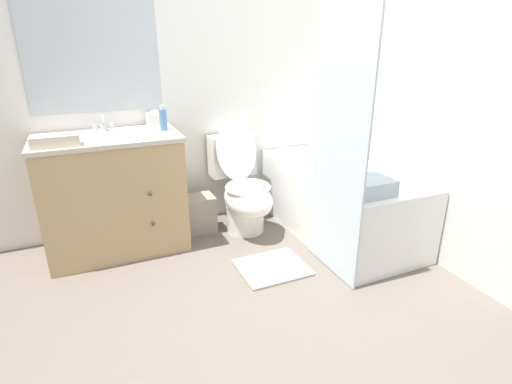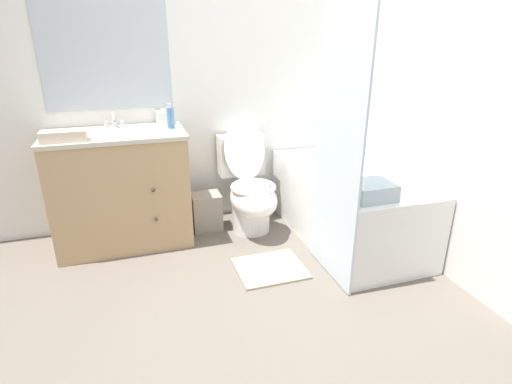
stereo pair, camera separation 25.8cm
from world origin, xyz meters
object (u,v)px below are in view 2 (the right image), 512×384
(vanity_cabinet, at_px, (122,188))
(wastebasket, at_px, (206,212))
(toilet, at_px, (250,190))
(tissue_box, at_px, (165,118))
(sink_faucet, at_px, (114,122))
(bathtub, at_px, (345,203))
(bath_mat, at_px, (270,268))
(bath_towel_folded, at_px, (371,190))
(hand_towel_folded, at_px, (64,136))
(soap_dispenser, at_px, (170,117))

(vanity_cabinet, xyz_separation_m, wastebasket, (0.63, 0.01, -0.29))
(toilet, distance_m, wastebasket, 0.40)
(wastebasket, distance_m, tissue_box, 0.82)
(sink_faucet, relative_size, bathtub, 0.10)
(tissue_box, distance_m, bath_mat, 1.41)
(toilet, bearing_deg, sink_faucet, 164.49)
(sink_faucet, distance_m, wastebasket, 0.99)
(sink_faucet, relative_size, bath_towel_folded, 0.54)
(toilet, xyz_separation_m, bathtub, (0.68, -0.36, -0.06))
(toilet, relative_size, hand_towel_folded, 3.15)
(sink_faucet, distance_m, tissue_box, 0.37)
(toilet, xyz_separation_m, soap_dispenser, (-0.58, 0.09, 0.60))
(tissue_box, bearing_deg, hand_towel_folded, -151.54)
(wastebasket, relative_size, bath_towel_folded, 1.17)
(bathtub, bearing_deg, vanity_cabinet, 165.08)
(toilet, height_order, soap_dispenser, soap_dispenser)
(toilet, distance_m, bath_towel_folded, 1.07)
(hand_towel_folded, bearing_deg, bath_mat, -24.42)
(sink_faucet, height_order, bath_mat, sink_faucet)
(bath_towel_folded, relative_size, bath_mat, 0.57)
(bath_mat, bearing_deg, toilet, 85.27)
(vanity_cabinet, relative_size, bath_mat, 2.13)
(wastebasket, relative_size, hand_towel_folded, 1.09)
(wastebasket, bearing_deg, bath_towel_folded, -48.78)
(soap_dispenser, distance_m, bath_towel_folded, 1.52)
(bathtub, relative_size, soap_dispenser, 7.92)
(sink_faucet, relative_size, wastebasket, 0.46)
(toilet, distance_m, bath_mat, 0.74)
(bath_towel_folded, bearing_deg, bath_mat, 157.91)
(toilet, xyz_separation_m, bath_mat, (-0.05, -0.66, -0.33))
(toilet, bearing_deg, hand_towel_folded, -175.42)
(soap_dispenser, relative_size, bath_mat, 0.40)
(bath_mat, bearing_deg, hand_towel_folded, 155.58)
(sink_faucet, height_order, wastebasket, sink_faucet)
(tissue_box, relative_size, bath_towel_folded, 0.46)
(sink_faucet, distance_m, bath_towel_folded, 1.92)
(bathtub, relative_size, hand_towel_folded, 5.12)
(sink_faucet, relative_size, toilet, 0.16)
(toilet, distance_m, tissue_box, 0.87)
(bath_towel_folded, bearing_deg, soap_dispenser, 138.02)
(wastebasket, bearing_deg, tissue_box, 146.86)
(toilet, height_order, bath_towel_folded, toilet)
(bath_towel_folded, bearing_deg, wastebasket, 131.22)
(bathtub, distance_m, soap_dispenser, 1.49)
(vanity_cabinet, xyz_separation_m, hand_towel_folded, (-0.31, -0.19, 0.46))
(bath_towel_folded, height_order, bath_mat, bath_towel_folded)
(bathtub, relative_size, tissue_box, 11.82)
(bathtub, xyz_separation_m, wastebasket, (-1.02, 0.45, -0.12))
(bathtub, relative_size, wastebasket, 4.68)
(vanity_cabinet, distance_m, sink_faucet, 0.49)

